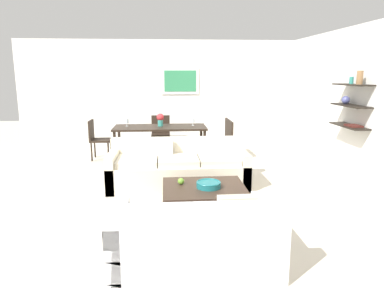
{
  "coord_description": "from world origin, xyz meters",
  "views": [
    {
      "loc": [
        -0.29,
        -5.38,
        1.9
      ],
      "look_at": [
        0.14,
        0.2,
        0.75
      ],
      "focal_mm": 32.61,
      "sensor_mm": 36.0,
      "label": 1
    }
  ],
  "objects_px": {
    "decorative_bowl": "(209,184)",
    "dining_table": "(160,130)",
    "dining_chair_left_far": "(97,137)",
    "wine_glass_left_far": "(127,121)",
    "sofa_beige": "(178,169)",
    "wine_glass_right_far": "(193,121)",
    "dining_chair_right_far": "(222,135)",
    "coffee_table": "(204,200)",
    "dining_chair_right_near": "(225,138)",
    "dining_chair_head": "(161,131)",
    "loveseat_white": "(195,239)",
    "centerpiece_vase": "(160,119)",
    "wine_glass_head": "(160,120)",
    "apple_on_coffee_table": "(181,181)"
  },
  "relations": [
    {
      "from": "loveseat_white",
      "to": "dining_chair_head",
      "type": "xyz_separation_m",
      "value": [
        -0.39,
        5.21,
        0.21
      ]
    },
    {
      "from": "sofa_beige",
      "to": "wine_glass_right_far",
      "type": "distance_m",
      "value": 2.04
    },
    {
      "from": "sofa_beige",
      "to": "wine_glass_head",
      "type": "distance_m",
      "value": 2.27
    },
    {
      "from": "dining_chair_right_near",
      "to": "dining_chair_head",
      "type": "distance_m",
      "value": 1.74
    },
    {
      "from": "decorative_bowl",
      "to": "wine_glass_left_far",
      "type": "bearing_deg",
      "value": 113.83
    },
    {
      "from": "sofa_beige",
      "to": "decorative_bowl",
      "type": "height_order",
      "value": "sofa_beige"
    },
    {
      "from": "dining_chair_right_near",
      "to": "wine_glass_head",
      "type": "height_order",
      "value": "wine_glass_head"
    },
    {
      "from": "coffee_table",
      "to": "decorative_bowl",
      "type": "height_order",
      "value": "decorative_bowl"
    },
    {
      "from": "dining_table",
      "to": "wine_glass_head",
      "type": "xyz_separation_m",
      "value": [
        -0.0,
        0.37,
        0.17
      ]
    },
    {
      "from": "apple_on_coffee_table",
      "to": "wine_glass_left_far",
      "type": "relative_size",
      "value": 0.54
    },
    {
      "from": "sofa_beige",
      "to": "dining_chair_right_near",
      "type": "height_order",
      "value": "dining_chair_right_near"
    },
    {
      "from": "dining_chair_left_far",
      "to": "wine_glass_left_far",
      "type": "xyz_separation_m",
      "value": [
        0.68,
        -0.09,
        0.36
      ]
    },
    {
      "from": "dining_table",
      "to": "dining_chair_right_near",
      "type": "relative_size",
      "value": 2.27
    },
    {
      "from": "apple_on_coffee_table",
      "to": "dining_chair_left_far",
      "type": "relative_size",
      "value": 0.1
    },
    {
      "from": "sofa_beige",
      "to": "loveseat_white",
      "type": "bearing_deg",
      "value": -88.32
    },
    {
      "from": "dining_chair_left_far",
      "to": "loveseat_white",
      "type": "bearing_deg",
      "value": -68.51
    },
    {
      "from": "wine_glass_left_far",
      "to": "loveseat_white",
      "type": "bearing_deg",
      "value": -75.99
    },
    {
      "from": "wine_glass_left_far",
      "to": "wine_glass_head",
      "type": "bearing_deg",
      "value": 19.72
    },
    {
      "from": "wine_glass_right_far",
      "to": "centerpiece_vase",
      "type": "bearing_deg",
      "value": -175.76
    },
    {
      "from": "dining_chair_head",
      "to": "centerpiece_vase",
      "type": "height_order",
      "value": "centerpiece_vase"
    },
    {
      "from": "apple_on_coffee_table",
      "to": "dining_table",
      "type": "xyz_separation_m",
      "value": [
        -0.32,
        2.92,
        0.26
      ]
    },
    {
      "from": "coffee_table",
      "to": "loveseat_white",
      "type": "bearing_deg",
      "value": -100.0
    },
    {
      "from": "sofa_beige",
      "to": "wine_glass_left_far",
      "type": "relative_size",
      "value": 14.01
    },
    {
      "from": "coffee_table",
      "to": "dining_table",
      "type": "height_order",
      "value": "dining_table"
    },
    {
      "from": "sofa_beige",
      "to": "dining_chair_right_far",
      "type": "xyz_separation_m",
      "value": [
        1.09,
        2.01,
        0.21
      ]
    },
    {
      "from": "decorative_bowl",
      "to": "dining_table",
      "type": "height_order",
      "value": "dining_table"
    },
    {
      "from": "sofa_beige",
      "to": "decorative_bowl",
      "type": "distance_m",
      "value": 1.33
    },
    {
      "from": "dining_chair_left_far",
      "to": "centerpiece_vase",
      "type": "height_order",
      "value": "centerpiece_vase"
    },
    {
      "from": "centerpiece_vase",
      "to": "apple_on_coffee_table",
      "type": "bearing_deg",
      "value": -83.98
    },
    {
      "from": "apple_on_coffee_table",
      "to": "centerpiece_vase",
      "type": "relative_size",
      "value": 0.32
    },
    {
      "from": "loveseat_white",
      "to": "centerpiece_vase",
      "type": "xyz_separation_m",
      "value": [
        -0.39,
        4.43,
        0.62
      ]
    },
    {
      "from": "apple_on_coffee_table",
      "to": "dining_chair_right_near",
      "type": "distance_m",
      "value": 2.94
    },
    {
      "from": "apple_on_coffee_table",
      "to": "dining_chair_head",
      "type": "height_order",
      "value": "dining_chair_head"
    },
    {
      "from": "centerpiece_vase",
      "to": "sofa_beige",
      "type": "bearing_deg",
      "value": -80.53
    },
    {
      "from": "dining_chair_right_far",
      "to": "wine_glass_right_far",
      "type": "distance_m",
      "value": 0.77
    },
    {
      "from": "wine_glass_head",
      "to": "coffee_table",
      "type": "bearing_deg",
      "value": -79.58
    },
    {
      "from": "coffee_table",
      "to": "dining_chair_head",
      "type": "bearing_deg",
      "value": 99.19
    },
    {
      "from": "loveseat_white",
      "to": "centerpiece_vase",
      "type": "bearing_deg",
      "value": 94.99
    },
    {
      "from": "sofa_beige",
      "to": "centerpiece_vase",
      "type": "xyz_separation_m",
      "value": [
        -0.31,
        1.87,
        0.62
      ]
    },
    {
      "from": "sofa_beige",
      "to": "dining_chair_head",
      "type": "bearing_deg",
      "value": 96.86
    },
    {
      "from": "dining_chair_right_far",
      "to": "coffee_table",
      "type": "bearing_deg",
      "value": -103.49
    },
    {
      "from": "dining_table",
      "to": "apple_on_coffee_table",
      "type": "bearing_deg",
      "value": -83.74
    },
    {
      "from": "dining_chair_left_far",
      "to": "wine_glass_right_far",
      "type": "distance_m",
      "value": 2.16
    },
    {
      "from": "loveseat_white",
      "to": "coffee_table",
      "type": "bearing_deg",
      "value": 80.0
    },
    {
      "from": "dining_chair_left_far",
      "to": "wine_glass_left_far",
      "type": "height_order",
      "value": "wine_glass_left_far"
    },
    {
      "from": "loveseat_white",
      "to": "dining_chair_right_near",
      "type": "distance_m",
      "value": 4.31
    },
    {
      "from": "loveseat_white",
      "to": "dining_chair_right_far",
      "type": "distance_m",
      "value": 4.68
    },
    {
      "from": "sofa_beige",
      "to": "dining_table",
      "type": "relative_size",
      "value": 1.16
    },
    {
      "from": "coffee_table",
      "to": "sofa_beige",
      "type": "bearing_deg",
      "value": 104.07
    },
    {
      "from": "loveseat_white",
      "to": "decorative_bowl",
      "type": "relative_size",
      "value": 4.9
    }
  ]
}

